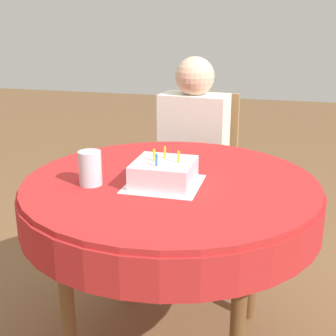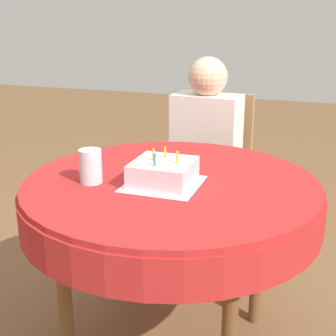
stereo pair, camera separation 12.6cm
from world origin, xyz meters
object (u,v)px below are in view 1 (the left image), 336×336
(birthday_cake, at_px, (164,173))
(drinking_glass, at_px, (90,168))
(person, at_px, (192,142))
(chair, at_px, (197,169))

(birthday_cake, height_order, drinking_glass, birthday_cake)
(person, distance_m, drinking_glass, 0.93)
(person, relative_size, drinking_glass, 9.10)
(person, xyz_separation_m, birthday_cake, (0.07, -0.84, 0.11))
(chair, height_order, drinking_glass, chair)
(person, bearing_deg, chair, 90.00)
(chair, bearing_deg, person, -90.00)
(chair, relative_size, birthday_cake, 4.34)
(chair, bearing_deg, birthday_cake, -81.14)
(chair, relative_size, person, 0.81)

